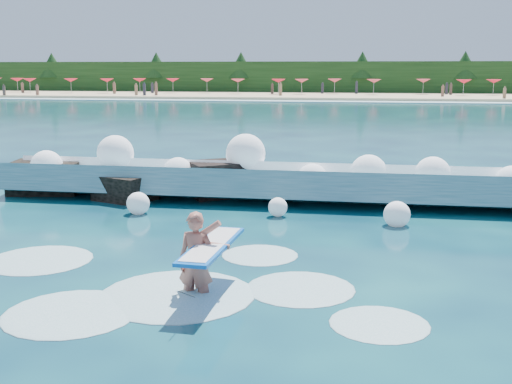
# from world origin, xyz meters

# --- Properties ---
(ground) EXTENTS (200.00, 200.00, 0.00)m
(ground) POSITION_xyz_m (0.00, 0.00, 0.00)
(ground) COLOR #07223B
(ground) RESTS_ON ground
(beach) EXTENTS (140.00, 20.00, 0.40)m
(beach) POSITION_xyz_m (0.00, 78.00, 0.20)
(beach) COLOR tan
(beach) RESTS_ON ground
(wet_band) EXTENTS (140.00, 5.00, 0.08)m
(wet_band) POSITION_xyz_m (0.00, 67.00, 0.04)
(wet_band) COLOR silver
(wet_band) RESTS_ON ground
(treeline) EXTENTS (140.00, 4.00, 5.00)m
(treeline) POSITION_xyz_m (0.00, 88.00, 2.50)
(treeline) COLOR black
(treeline) RESTS_ON ground
(breaking_wave) EXTENTS (16.69, 2.66, 1.44)m
(breaking_wave) POSITION_xyz_m (1.10, 7.02, 0.50)
(breaking_wave) COLOR #32707E
(breaking_wave) RESTS_ON ground
(rock_cluster) EXTENTS (8.10, 3.21, 1.28)m
(rock_cluster) POSITION_xyz_m (-3.71, 6.92, 0.41)
(rock_cluster) COLOR black
(rock_cluster) RESTS_ON ground
(surfer_with_board) EXTENTS (0.98, 2.96, 1.82)m
(surfer_with_board) POSITION_xyz_m (1.13, -1.63, 0.67)
(surfer_with_board) COLOR #A35C4C
(surfer_with_board) RESTS_ON ground
(wave_spray) EXTENTS (15.13, 4.25, 2.02)m
(wave_spray) POSITION_xyz_m (0.74, 6.91, 0.96)
(wave_spray) COLOR white
(wave_spray) RESTS_ON ground
(surf_foam) EXTENTS (8.98, 5.83, 0.14)m
(surf_foam) POSITION_xyz_m (0.42, -1.39, 0.00)
(surf_foam) COLOR silver
(surf_foam) RESTS_ON ground
(beach_umbrellas) EXTENTS (110.87, 6.48, 0.50)m
(beach_umbrellas) POSITION_xyz_m (-0.03, 79.42, 2.25)
(beach_umbrellas) COLOR #CE3C50
(beach_umbrellas) RESTS_ON ground
(beachgoers) EXTENTS (108.75, 13.28, 1.94)m
(beachgoers) POSITION_xyz_m (-2.01, 73.96, 1.09)
(beachgoers) COLOR #3F332D
(beachgoers) RESTS_ON ground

